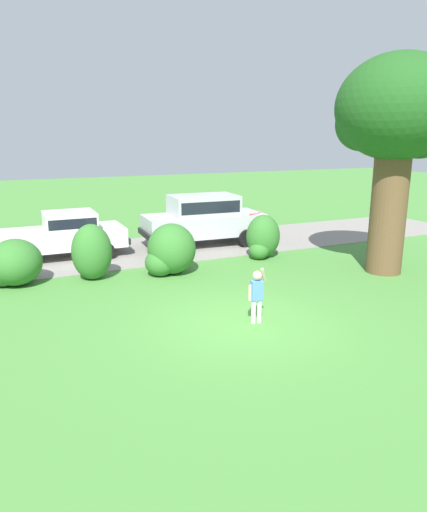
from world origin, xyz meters
TOP-DOWN VIEW (x-y plane):
  - ground_plane at (0.00, 0.00)m, footprint 80.00×80.00m
  - driveway_strip at (0.00, 7.56)m, footprint 28.00×4.40m
  - oak_tree_large at (6.00, 1.91)m, footprint 3.75×3.52m
  - shrub_near_tree at (-4.57, 5.16)m, footprint 1.61×1.56m
  - shrub_centre_left at (-2.42, 4.82)m, footprint 1.16×1.10m
  - shrub_centre at (-0.18, 4.38)m, footprint 1.59×1.49m
  - shrub_centre_right at (3.38, 4.95)m, footprint 1.19×1.10m
  - parked_sedan at (-2.81, 7.80)m, footprint 4.41×2.12m
  - parked_suv at (2.29, 7.53)m, footprint 4.78×2.26m
  - child_thrower at (0.29, -0.09)m, footprint 0.47×0.23m
  - frisbee at (0.55, 0.50)m, footprint 0.29×0.28m

SIDE VIEW (x-z plane):
  - ground_plane at x=0.00m, z-range 0.00..0.00m
  - driveway_strip at x=0.00m, z-range 0.00..0.02m
  - shrub_near_tree at x=-4.57m, z-range -0.04..1.26m
  - shrub_centre_right at x=3.38m, z-range -0.06..1.42m
  - shrub_centre at x=-0.18m, z-range -0.06..1.48m
  - child_thrower at x=0.29m, z-range 0.07..1.36m
  - shrub_centre_left at x=-2.42m, z-range -0.07..1.57m
  - parked_sedan at x=-2.81m, z-range 0.07..1.63m
  - parked_suv at x=2.29m, z-range 0.12..2.04m
  - frisbee at x=0.55m, z-range 2.32..2.45m
  - oak_tree_large at x=6.00m, z-range 1.35..7.73m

